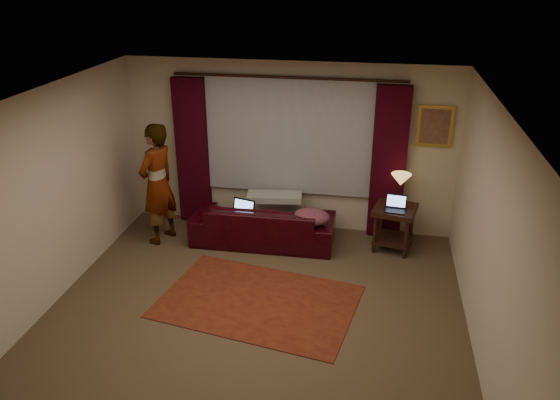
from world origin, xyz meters
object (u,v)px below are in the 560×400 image
object	(u,v)px
end_table	(393,228)
person	(158,184)
laptop_sofa	(240,211)
tiffany_lamp	(400,189)
sofa	(263,216)
laptop_table	(396,204)

from	to	relation	value
end_table	person	distance (m)	3.50
laptop_sofa	tiffany_lamp	size ratio (longest dim) A/B	0.82
sofa	tiffany_lamp	bearing A→B (deg)	-172.92
laptop_sofa	laptop_table	distance (m)	2.24
tiffany_lamp	person	world-z (taller)	person
tiffany_lamp	laptop_table	bearing A→B (deg)	-101.53
tiffany_lamp	person	bearing A→B (deg)	-172.14
tiffany_lamp	laptop_table	distance (m)	0.30
laptop_sofa	laptop_table	bearing A→B (deg)	19.49
end_table	laptop_table	bearing A→B (deg)	-93.50
laptop_sofa	person	size ratio (longest dim) A/B	0.21
laptop_table	person	distance (m)	3.44
laptop_table	person	size ratio (longest dim) A/B	0.18
sofa	laptop_sofa	bearing A→B (deg)	23.50
end_table	person	xyz separation A→B (m)	(-3.44, -0.34, 0.58)
sofa	end_table	world-z (taller)	sofa
sofa	tiffany_lamp	world-z (taller)	tiffany_lamp
laptop_sofa	tiffany_lamp	world-z (taller)	tiffany_lamp
laptop_sofa	end_table	xyz separation A→B (m)	(2.23, 0.28, -0.22)
end_table	laptop_sofa	bearing A→B (deg)	-172.97
laptop_table	person	bearing A→B (deg)	-170.66
laptop_sofa	end_table	world-z (taller)	laptop_sofa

